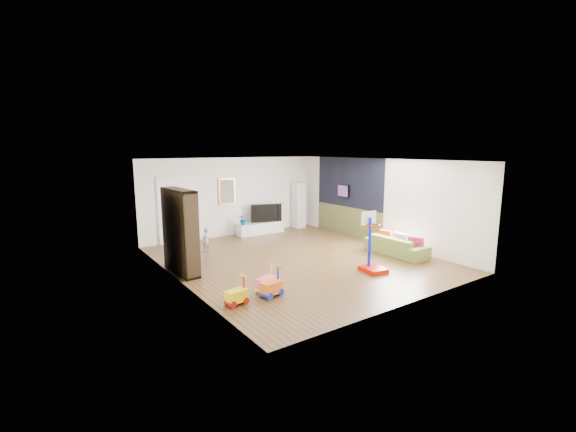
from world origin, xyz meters
TOP-DOWN VIEW (x-y plane):
  - floor at (0.00, 0.00)m, footprint 6.50×7.50m
  - ceiling at (0.00, 0.00)m, footprint 6.50×7.50m
  - wall_back at (0.00, 3.75)m, footprint 6.50×0.00m
  - wall_front at (0.00, -3.75)m, footprint 6.50×0.00m
  - wall_left at (-3.25, 0.00)m, footprint 0.00×7.50m
  - wall_right at (3.25, 0.00)m, footprint 0.00×7.50m
  - navy_accent at (3.23, 1.40)m, footprint 0.01×3.20m
  - olive_wainscot at (3.23, 1.40)m, footprint 0.01×3.20m
  - doorway at (-1.90, 3.71)m, footprint 1.45×0.06m
  - painting_back at (-0.25, 3.71)m, footprint 0.62×0.06m
  - artwork_right at (3.17, 1.60)m, footprint 0.04×0.56m
  - media_console at (0.84, 3.34)m, footprint 1.75×0.45m
  - tall_cabinet at (2.65, 3.50)m, footprint 0.40×0.40m
  - bookshelf at (-2.98, 0.67)m, footprint 0.44×1.43m
  - sofa at (2.60, -1.27)m, footprint 0.74×1.86m
  - basketball_hoop at (0.93, -1.96)m, footprint 0.58×0.68m
  - ride_on_yellow at (-2.79, -1.86)m, footprint 0.44×0.30m
  - ride_on_orange at (-2.01, -1.89)m, footprint 0.50×0.37m
  - ride_on_pink at (-1.96, -1.61)m, footprint 0.50×0.41m
  - child at (-1.75, 2.10)m, footprint 0.32×0.27m
  - tv at (1.10, 3.40)m, footprint 1.13×0.46m
  - vase_plant at (0.15, 3.32)m, footprint 0.41×0.37m
  - pillow_left at (2.77, -1.81)m, footprint 0.21×0.42m
  - pillow_center at (2.77, -1.30)m, footprint 0.13×0.42m
  - pillow_right at (2.78, -0.73)m, footprint 0.15×0.38m

SIDE VIEW (x-z plane):
  - floor at x=0.00m, z-range 0.00..0.00m
  - media_console at x=0.84m, z-range 0.00..0.41m
  - sofa at x=2.60m, z-range 0.00..0.54m
  - ride_on_yellow at x=-2.79m, z-range 0.00..0.55m
  - ride_on_pink at x=-1.96m, z-range 0.00..0.58m
  - ride_on_orange at x=-2.01m, z-range 0.00..0.60m
  - child at x=-1.75m, z-range 0.00..0.73m
  - pillow_left at x=2.77m, z-range 0.22..0.63m
  - pillow_center at x=2.77m, z-range 0.22..0.63m
  - pillow_right at x=2.78m, z-range 0.24..0.61m
  - olive_wainscot at x=3.23m, z-range 0.00..1.00m
  - vase_plant at x=0.15m, z-range 0.41..0.81m
  - tv at x=1.10m, z-range 0.41..1.06m
  - basketball_hoop at x=0.93m, z-range 0.00..1.49m
  - tall_cabinet at x=2.65m, z-range 0.00..1.73m
  - bookshelf at x=-2.98m, z-range 0.00..2.06m
  - doorway at x=-1.90m, z-range 0.00..2.10m
  - wall_back at x=0.00m, z-range 0.00..2.70m
  - wall_front at x=0.00m, z-range 0.00..2.70m
  - wall_left at x=-3.25m, z-range 0.00..2.70m
  - wall_right at x=3.25m, z-range 0.00..2.70m
  - artwork_right at x=3.17m, z-range 1.32..1.78m
  - painting_back at x=-0.25m, z-range 1.09..2.01m
  - navy_accent at x=3.23m, z-range 1.00..2.70m
  - ceiling at x=0.00m, z-range 2.70..2.70m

